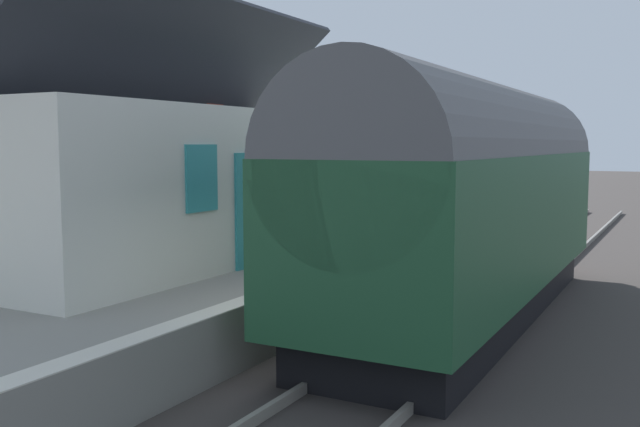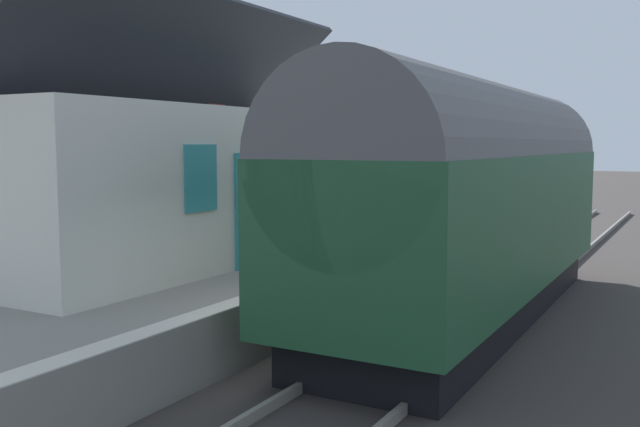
{
  "view_description": "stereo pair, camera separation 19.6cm",
  "coord_description": "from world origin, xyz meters",
  "px_view_note": "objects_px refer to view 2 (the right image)",
  "views": [
    {
      "loc": [
        -8.54,
        -4.45,
        3.18
      ],
      "look_at": [
        2.57,
        1.5,
        1.93
      ],
      "focal_mm": 39.18,
      "sensor_mm": 36.0,
      "label": 1
    },
    {
      "loc": [
        -8.44,
        -4.62,
        3.18
      ],
      "look_at": [
        2.57,
        1.5,
        1.93
      ],
      "focal_mm": 39.18,
      "sensor_mm": 36.0,
      "label": 2
    }
  ],
  "objects_px": {
    "bench_platform_end": "(374,209)",
    "tree_far_left": "(37,100)",
    "train": "(471,197)",
    "lamp_post_platform": "(392,137)",
    "tree_behind_building": "(136,95)",
    "planter_under_sign": "(332,209)",
    "planter_edge_far": "(311,208)",
    "station_building": "(138,179)",
    "planter_by_door": "(305,216)"
  },
  "relations": [
    {
      "from": "train",
      "to": "planter_by_door",
      "type": "distance_m",
      "value": 5.55
    },
    {
      "from": "train",
      "to": "planter_edge_far",
      "type": "bearing_deg",
      "value": 51.62
    },
    {
      "from": "lamp_post_platform",
      "to": "tree_behind_building",
      "type": "bearing_deg",
      "value": 68.37
    },
    {
      "from": "lamp_post_platform",
      "to": "bench_platform_end",
      "type": "bearing_deg",
      "value": 36.07
    },
    {
      "from": "train",
      "to": "bench_platform_end",
      "type": "distance_m",
      "value": 6.75
    },
    {
      "from": "planter_by_door",
      "to": "tree_behind_building",
      "type": "height_order",
      "value": "tree_behind_building"
    },
    {
      "from": "train",
      "to": "tree_behind_building",
      "type": "relative_size",
      "value": 1.48
    },
    {
      "from": "bench_platform_end",
      "to": "tree_far_left",
      "type": "relative_size",
      "value": 0.2
    },
    {
      "from": "tree_behind_building",
      "to": "planter_under_sign",
      "type": "bearing_deg",
      "value": -106.05
    },
    {
      "from": "planter_by_door",
      "to": "lamp_post_platform",
      "type": "distance_m",
      "value": 2.89
    },
    {
      "from": "train",
      "to": "planter_under_sign",
      "type": "relative_size",
      "value": 15.22
    },
    {
      "from": "station_building",
      "to": "planter_by_door",
      "type": "height_order",
      "value": "station_building"
    },
    {
      "from": "tree_far_left",
      "to": "planter_edge_far",
      "type": "bearing_deg",
      "value": -80.31
    },
    {
      "from": "station_building",
      "to": "train",
      "type": "bearing_deg",
      "value": -64.74
    },
    {
      "from": "train",
      "to": "tree_behind_building",
      "type": "distance_m",
      "value": 18.85
    },
    {
      "from": "train",
      "to": "lamp_post_platform",
      "type": "relative_size",
      "value": 3.11
    },
    {
      "from": "train",
      "to": "lamp_post_platform",
      "type": "xyz_separation_m",
      "value": [
        3.46,
        3.05,
        1.14
      ]
    },
    {
      "from": "station_building",
      "to": "lamp_post_platform",
      "type": "xyz_separation_m",
      "value": [
        6.08,
        -2.51,
        0.83
      ]
    },
    {
      "from": "tree_behind_building",
      "to": "train",
      "type": "bearing_deg",
      "value": -118.08
    },
    {
      "from": "station_building",
      "to": "tree_behind_building",
      "type": "relative_size",
      "value": 1.04
    },
    {
      "from": "station_building",
      "to": "tree_far_left",
      "type": "bearing_deg",
      "value": 59.35
    },
    {
      "from": "station_building",
      "to": "bench_platform_end",
      "type": "relative_size",
      "value": 5.34
    },
    {
      "from": "tree_behind_building",
      "to": "bench_platform_end",
      "type": "bearing_deg",
      "value": -106.57
    },
    {
      "from": "planter_edge_far",
      "to": "planter_under_sign",
      "type": "xyz_separation_m",
      "value": [
        0.87,
        -0.22,
        -0.09
      ]
    },
    {
      "from": "station_building",
      "to": "tree_behind_building",
      "type": "distance_m",
      "value": 15.96
    },
    {
      "from": "train",
      "to": "tree_far_left",
      "type": "height_order",
      "value": "tree_far_left"
    },
    {
      "from": "train",
      "to": "bench_platform_end",
      "type": "bearing_deg",
      "value": 39.72
    },
    {
      "from": "planter_under_sign",
      "to": "tree_far_left",
      "type": "relative_size",
      "value": 0.1
    },
    {
      "from": "planter_edge_far",
      "to": "lamp_post_platform",
      "type": "height_order",
      "value": "lamp_post_platform"
    },
    {
      "from": "station_building",
      "to": "planter_by_door",
      "type": "bearing_deg",
      "value": -7.24
    },
    {
      "from": "lamp_post_platform",
      "to": "planter_by_door",
      "type": "bearing_deg",
      "value": 118.67
    },
    {
      "from": "lamp_post_platform",
      "to": "tree_far_left",
      "type": "distance_m",
      "value": 12.53
    },
    {
      "from": "bench_platform_end",
      "to": "planter_by_door",
      "type": "bearing_deg",
      "value": 166.77
    },
    {
      "from": "planter_under_sign",
      "to": "tree_behind_building",
      "type": "xyz_separation_m",
      "value": [
        3.02,
        10.5,
        3.86
      ]
    },
    {
      "from": "planter_by_door",
      "to": "planter_under_sign",
      "type": "relative_size",
      "value": 1.3
    },
    {
      "from": "planter_by_door",
      "to": "planter_edge_far",
      "type": "xyz_separation_m",
      "value": [
        2.44,
        1.24,
        -0.04
      ]
    },
    {
      "from": "train",
      "to": "planter_edge_far",
      "type": "distance_m",
      "value": 7.9
    },
    {
      "from": "train",
      "to": "lamp_post_platform",
      "type": "height_order",
      "value": "lamp_post_platform"
    },
    {
      "from": "train",
      "to": "planter_by_door",
      "type": "bearing_deg",
      "value": 63.62
    },
    {
      "from": "train",
      "to": "station_building",
      "type": "xyz_separation_m",
      "value": [
        -2.62,
        5.56,
        0.31
      ]
    },
    {
      "from": "train",
      "to": "lamp_post_platform",
      "type": "distance_m",
      "value": 4.75
    },
    {
      "from": "train",
      "to": "planter_under_sign",
      "type": "bearing_deg",
      "value": 45.92
    },
    {
      "from": "planter_by_door",
      "to": "tree_behind_building",
      "type": "relative_size",
      "value": 0.13
    },
    {
      "from": "bench_platform_end",
      "to": "planter_edge_far",
      "type": "distance_m",
      "value": 1.89
    },
    {
      "from": "station_building",
      "to": "planter_edge_far",
      "type": "bearing_deg",
      "value": 4.52
    },
    {
      "from": "planter_by_door",
      "to": "tree_far_left",
      "type": "distance_m",
      "value": 11.1
    },
    {
      "from": "lamp_post_platform",
      "to": "tree_behind_building",
      "type": "relative_size",
      "value": 0.48
    },
    {
      "from": "planter_by_door",
      "to": "lamp_post_platform",
      "type": "relative_size",
      "value": 0.27
    },
    {
      "from": "train",
      "to": "station_building",
      "type": "height_order",
      "value": "station_building"
    },
    {
      "from": "bench_platform_end",
      "to": "tree_behind_building",
      "type": "distance_m",
      "value": 13.22
    }
  ]
}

